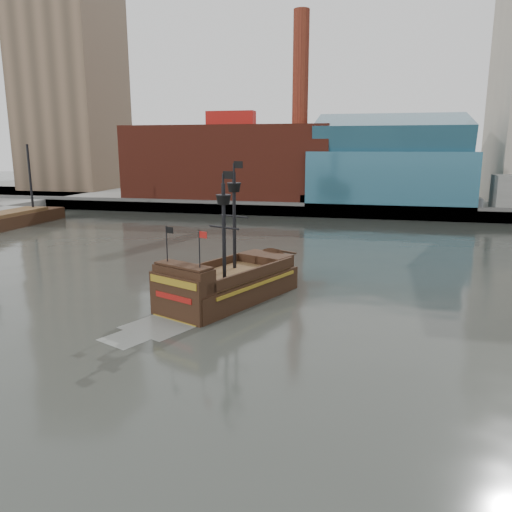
# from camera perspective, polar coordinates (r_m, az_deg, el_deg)

# --- Properties ---
(ground) EXTENTS (400.00, 400.00, 0.00)m
(ground) POSITION_cam_1_polar(r_m,az_deg,el_deg) (33.57, -0.92, -10.17)
(ground) COLOR #2A2C27
(ground) RESTS_ON ground
(promenade_far) EXTENTS (220.00, 60.00, 2.00)m
(promenade_far) POSITION_cam_1_polar(r_m,az_deg,el_deg) (122.84, 9.85, 6.67)
(promenade_far) COLOR slate
(promenade_far) RESTS_ON ground
(seawall) EXTENTS (220.00, 1.00, 2.60)m
(seawall) POSITION_cam_1_polar(r_m,az_deg,el_deg) (93.56, 8.65, 5.15)
(seawall) COLOR #4C4C49
(seawall) RESTS_ON ground
(skyline) EXTENTS (149.00, 45.00, 62.00)m
(skyline) POSITION_cam_1_polar(r_m,az_deg,el_deg) (115.20, 12.76, 17.93)
(skyline) COLOR brown
(skyline) RESTS_ON promenade_far
(pirate_ship) EXTENTS (11.21, 17.36, 12.54)m
(pirate_ship) POSITION_cam_1_polar(r_m,az_deg,el_deg) (42.66, -3.16, -3.60)
(pirate_ship) COLOR black
(pirate_ship) RESTS_ON ground
(docked_vessel) EXTENTS (5.24, 22.17, 15.04)m
(docked_vessel) POSITION_cam_1_polar(r_m,az_deg,el_deg) (91.52, -26.10, 3.65)
(docked_vessel) COLOR black
(docked_vessel) RESTS_ON ground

